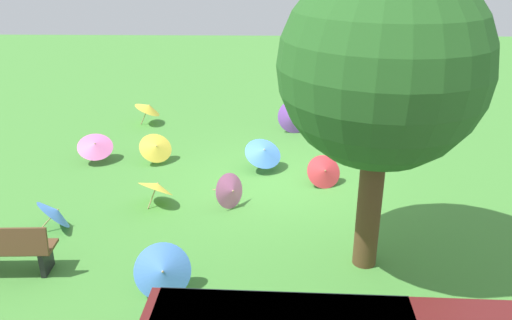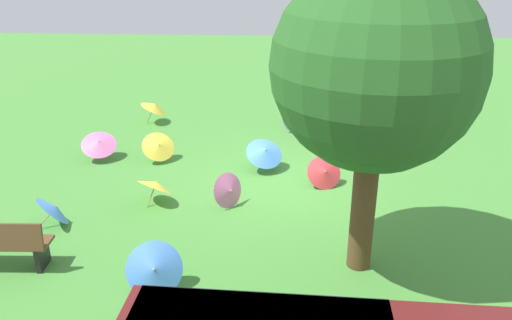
{
  "view_description": "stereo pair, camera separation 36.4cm",
  "coord_description": "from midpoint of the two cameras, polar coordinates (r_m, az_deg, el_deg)",
  "views": [
    {
      "loc": [
        0.26,
        10.18,
        4.86
      ],
      "look_at": [
        0.5,
        0.09,
        0.6
      ],
      "focal_mm": 35.83,
      "sensor_mm": 36.0,
      "label": 1
    },
    {
      "loc": [
        -0.11,
        10.17,
        4.86
      ],
      "look_at": [
        0.5,
        0.09,
        0.6
      ],
      "focal_mm": 35.83,
      "sensor_mm": 36.0,
      "label": 2
    }
  ],
  "objects": [
    {
      "name": "parasol_yellow_0",
      "position": [
        10.45,
        -12.03,
        -2.88
      ],
      "size": [
        1.0,
        0.99,
        0.66
      ],
      "color": "tan",
      "rests_on": "ground"
    },
    {
      "name": "parasol_pink_4",
      "position": [
        15.82,
        19.3,
        4.8
      ],
      "size": [
        0.69,
        0.62,
        0.53
      ],
      "color": "tan",
      "rests_on": "ground"
    },
    {
      "name": "parasol_purple_0",
      "position": [
        14.18,
        3.62,
        4.83
      ],
      "size": [
        0.94,
        0.88,
        0.96
      ],
      "color": "tan",
      "rests_on": "ground"
    },
    {
      "name": "parasol_blue_2",
      "position": [
        11.73,
        -0.03,
        0.94
      ],
      "size": [
        1.1,
        1.08,
        0.78
      ],
      "color": "tan",
      "rests_on": "ground"
    },
    {
      "name": "parasol_blue_1",
      "position": [
        7.89,
        -11.72,
        -12.09
      ],
      "size": [
        0.96,
        0.87,
        0.8
      ],
      "color": "tan",
      "rests_on": "ground"
    },
    {
      "name": "parasol_yellow_1",
      "position": [
        15.25,
        -12.61,
        5.74
      ],
      "size": [
        0.87,
        0.88,
        0.75
      ],
      "color": "tan",
      "rests_on": "ground"
    },
    {
      "name": "parasol_blue_3",
      "position": [
        13.22,
        11.32,
        2.74
      ],
      "size": [
        0.85,
        0.8,
        0.69
      ],
      "color": "tan",
      "rests_on": "ground"
    },
    {
      "name": "parasol_pink_1",
      "position": [
        12.88,
        -18.3,
        1.57
      ],
      "size": [
        1.07,
        1.05,
        0.7
      ],
      "color": "tan",
      "rests_on": "ground"
    },
    {
      "name": "parasol_blue_0",
      "position": [
        10.16,
        -22.44,
        -5.42
      ],
      "size": [
        0.89,
        0.93,
        0.66
      ],
      "color": "tan",
      "rests_on": "ground"
    },
    {
      "name": "parasol_red_0",
      "position": [
        11.13,
        6.72,
        -1.26
      ],
      "size": [
        0.86,
        0.77,
        0.67
      ],
      "color": "tan",
      "rests_on": "ground"
    },
    {
      "name": "shade_tree",
      "position": [
        7.49,
        12.59,
        10.02
      ],
      "size": [
        3.01,
        3.01,
        4.8
      ],
      "color": "brown",
      "rests_on": "ground"
    },
    {
      "name": "ground",
      "position": [
        11.28,
        1.6,
        -2.66
      ],
      "size": [
        40.0,
        40.0,
        0.0
      ],
      "primitive_type": "plane",
      "color": "#478C38"
    },
    {
      "name": "parasol_yellow_2",
      "position": [
        12.46,
        -11.93,
        1.42
      ],
      "size": [
        1.0,
        0.96,
        0.72
      ],
      "color": "tan",
      "rests_on": "ground"
    },
    {
      "name": "parasol_pink_0",
      "position": [
        10.16,
        -3.82,
        -3.47
      ],
      "size": [
        0.76,
        0.74,
        0.72
      ],
      "color": "tan",
      "rests_on": "ground"
    },
    {
      "name": "park_bench",
      "position": [
        9.12,
        -27.63,
        -8.82
      ],
      "size": [
        1.62,
        0.55,
        0.9
      ],
      "color": "brown",
      "rests_on": "ground"
    }
  ]
}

